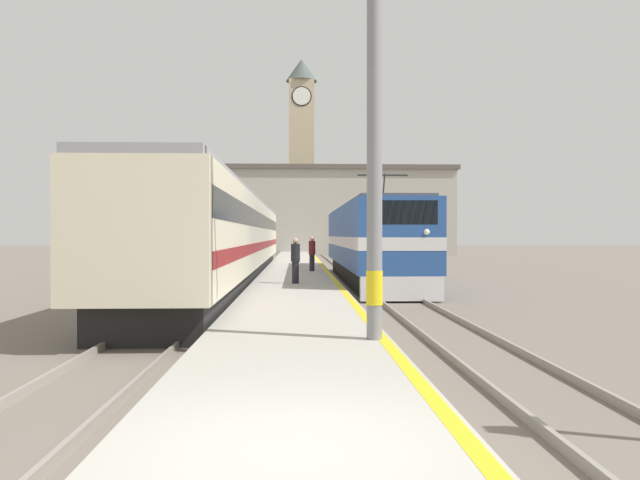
# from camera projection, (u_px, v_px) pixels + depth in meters

# --- Properties ---
(ground_plane) EXTENTS (200.00, 200.00, 0.00)m
(ground_plane) POSITION_uv_depth(u_px,v_px,m) (296.00, 275.00, 35.33)
(ground_plane) COLOR #70665B
(platform) EXTENTS (3.39, 140.00, 0.44)m
(platform) POSITION_uv_depth(u_px,v_px,m) (296.00, 277.00, 30.33)
(platform) COLOR #ADA89E
(platform) RESTS_ON ground
(rail_track_near) EXTENTS (2.83, 140.00, 0.16)m
(rail_track_near) POSITION_uv_depth(u_px,v_px,m) (367.00, 280.00, 30.47)
(rail_track_near) COLOR #70665B
(rail_track_near) RESTS_ON ground
(rail_track_far) EXTENTS (2.83, 140.00, 0.16)m
(rail_track_far) POSITION_uv_depth(u_px,v_px,m) (234.00, 281.00, 30.22)
(rail_track_far) COLOR #70665B
(rail_track_far) RESTS_ON ground
(locomotive_train) EXTENTS (2.92, 19.13, 4.70)m
(locomotive_train) POSITION_uv_depth(u_px,v_px,m) (369.00, 242.00, 29.80)
(locomotive_train) COLOR black
(locomotive_train) RESTS_ON ground
(passenger_train) EXTENTS (2.92, 37.16, 3.97)m
(passenger_train) POSITION_uv_depth(u_px,v_px,m) (233.00, 237.00, 30.04)
(passenger_train) COLOR black
(passenger_train) RESTS_ON ground
(catenary_mast) EXTENTS (2.40, 0.29, 7.94)m
(catenary_mast) POSITION_uv_depth(u_px,v_px,m) (379.00, 114.00, 10.84)
(catenary_mast) COLOR gray
(catenary_mast) RESTS_ON platform
(person_on_platform) EXTENTS (0.34, 0.34, 1.71)m
(person_on_platform) POSITION_uv_depth(u_px,v_px,m) (295.00, 259.00, 23.36)
(person_on_platform) COLOR #23232D
(person_on_platform) RESTS_ON platform
(second_waiting_passenger) EXTENTS (0.34, 0.34, 1.75)m
(second_waiting_passenger) POSITION_uv_depth(u_px,v_px,m) (312.00, 253.00, 31.41)
(second_waiting_passenger) COLOR #23232D
(second_waiting_passenger) RESTS_ON platform
(clock_tower) EXTENTS (4.16, 4.16, 25.77)m
(clock_tower) POSITION_uv_depth(u_px,v_px,m) (302.00, 150.00, 83.27)
(clock_tower) COLOR tan
(clock_tower) RESTS_ON ground
(station_building) EXTENTS (30.50, 9.28, 9.92)m
(station_building) POSITION_uv_depth(u_px,v_px,m) (319.00, 211.00, 71.73)
(station_building) COLOR #A8A399
(station_building) RESTS_ON ground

